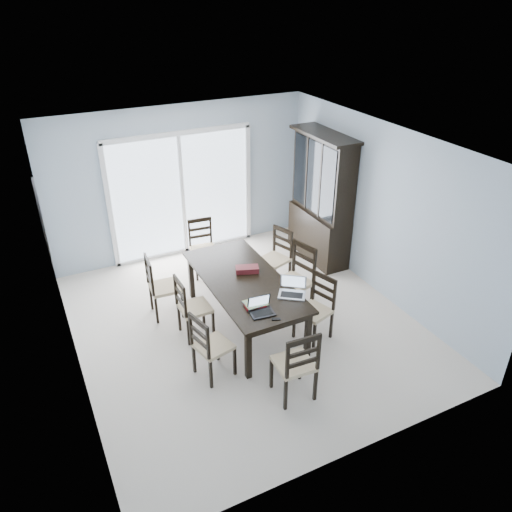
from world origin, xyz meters
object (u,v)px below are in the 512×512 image
object	(u,v)px
cell_phone	(276,319)
game_box	(247,269)
chair_left_near	(207,341)
chair_right_far	(278,251)
chair_left_mid	(188,302)
chair_left_far	(158,281)
laptop_silver	(292,292)
chair_right_near	(318,301)
laptop_dark	(262,310)
chair_end_near	(298,359)
china_hutch	(321,200)
chair_end_far	(202,241)
chair_right_mid	(298,272)
hot_tub	(126,212)
dining_table	(244,284)

from	to	relation	value
cell_phone	game_box	distance (m)	1.17
chair_left_near	chair_right_far	distance (m)	2.42
chair_left_mid	chair_left_far	world-z (taller)	chair_left_far
laptop_silver	cell_phone	xyz separation A→B (m)	(-0.43, -0.36, -0.05)
chair_right_near	laptop_dark	distance (m)	0.98
chair_end_near	laptop_silver	size ratio (longest dim) A/B	2.69
china_hutch	chair_end_near	xyz separation A→B (m)	(-2.10, -2.83, -0.48)
china_hutch	chair_end_far	bearing A→B (deg)	168.12
chair_left_near	china_hutch	bearing A→B (deg)	111.61
chair_left_near	laptop_dark	bearing A→B (deg)	72.80
chair_end_near	chair_right_near	bearing A→B (deg)	50.29
laptop_silver	game_box	size ratio (longest dim) A/B	1.32
chair_end_far	laptop_dark	xyz separation A→B (m)	(-0.16, -2.49, 0.24)
cell_phone	china_hutch	bearing A→B (deg)	69.87
laptop_dark	chair_end_near	bearing A→B (deg)	-78.68
chair_right_mid	hot_tub	xyz separation A→B (m)	(-1.62, 3.61, -0.19)
game_box	chair_left_mid	bearing A→B (deg)	-176.01
game_box	chair_end_far	bearing A→B (deg)	93.76
chair_right_mid	cell_phone	xyz separation A→B (m)	(-0.90, -1.01, 0.12)
dining_table	chair_end_far	distance (m)	1.67
chair_right_near	laptop_silver	xyz separation A→B (m)	(-0.41, 0.02, 0.25)
chair_left_far	chair_right_near	size ratio (longest dim) A/B	1.05
chair_left_near	chair_left_mid	xyz separation A→B (m)	(0.08, 0.87, 0.00)
chair_left_near	chair_right_far	xyz separation A→B (m)	(1.83, 1.59, 0.00)
china_hutch	chair_right_mid	size ratio (longest dim) A/B	1.83
chair_right_near	hot_tub	bearing A→B (deg)	2.16
dining_table	chair_end_far	size ratio (longest dim) A/B	2.07
chair_right_mid	laptop_silver	size ratio (longest dim) A/B	2.89
laptop_dark	game_box	xyz separation A→B (m)	(0.26, 0.98, -0.01)
chair_left_mid	chair_right_near	distance (m)	1.73
dining_table	chair_left_far	distance (m)	1.25
chair_left_near	hot_tub	xyz separation A→B (m)	(0.09, 4.39, -0.11)
chair_left_mid	laptop_dark	distance (m)	1.14
chair_left_mid	chair_left_far	size ratio (longest dim) A/B	0.96
chair_left_far	chair_end_far	distance (m)	1.37
cell_phone	laptop_silver	bearing A→B (deg)	62.99
dining_table	laptop_silver	xyz separation A→B (m)	(0.38, -0.64, 0.13)
chair_left_far	chair_end_near	distance (m)	2.51
dining_table	chair_left_mid	world-z (taller)	chair_left_mid
chair_left_far	laptop_silver	world-z (taller)	chair_left_far
laptop_silver	game_box	distance (m)	0.83
chair_end_far	cell_phone	distance (m)	2.68
china_hutch	chair_right_near	xyz separation A→B (m)	(-1.24, -1.90, -0.52)
laptop_silver	hot_tub	xyz separation A→B (m)	(-1.15, 4.25, -0.36)
dining_table	laptop_silver	size ratio (longest dim) A/B	5.28
chair_left_mid	chair_right_far	xyz separation A→B (m)	(1.75, 0.72, 0.00)
chair_left_near	chair_end_near	xyz separation A→B (m)	(0.78, -0.80, 0.04)
laptop_dark	game_box	size ratio (longest dim) A/B	0.99
cell_phone	chair_left_near	bearing A→B (deg)	-173.02
chair_right_near	chair_right_far	distance (m)	1.48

